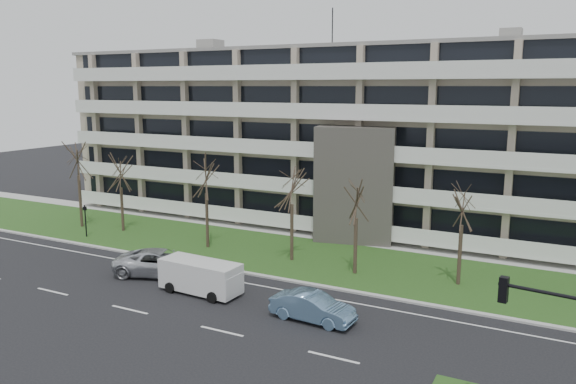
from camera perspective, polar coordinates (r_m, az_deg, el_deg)
The scene contains 16 objects.
ground at distance 28.92m, azimuth -6.74°, elevation -13.87°, with size 160.00×160.00×0.00m, color black.
grass_verge at distance 39.61m, azimuth 3.85°, elevation -6.91°, with size 90.00×10.00×0.06m, color #274D19.
curb at distance 35.30m, azimuth 0.59°, elevation -9.06°, with size 90.00×0.35×0.12m, color #B2B2AD.
sidewalk at distance 44.51m, azimuth 6.68°, elevation -4.96°, with size 90.00×2.00×0.08m, color #B2B2AD.
lane_edge_line at distance 34.07m, azimuth -0.56°, elevation -9.90°, with size 90.00×0.12×0.01m, color white.
apartment_building at distance 49.53m, azimuth 9.65°, elevation 5.47°, with size 60.50×15.10×18.75m.
silver_pickup at distance 37.23m, azimuth -12.74°, elevation -7.03°, with size 2.74×5.94×1.65m, color silver.
blue_sedan at distance 29.68m, azimuth 2.52°, elevation -11.59°, with size 1.56×4.49×1.48m, color #739DC7.
white_van at distance 33.60m, azimuth -8.80°, elevation -8.25°, with size 5.06×2.25×1.93m.
pedestrian_signal at distance 47.88m, azimuth -19.90°, elevation -2.39°, with size 0.26×0.21×2.65m.
tree_0 at distance 50.76m, azimuth -20.63°, elevation 3.55°, with size 4.04×4.04×8.08m.
tree_1 at distance 48.28m, azimuth -16.70°, elevation 2.12°, with size 3.33×3.33×6.66m.
tree_2 at distance 41.73m, azimuth -8.35°, elevation 2.02°, with size 3.72×3.72×7.43m.
tree_3 at distance 38.19m, azimuth 0.40°, elevation 1.01°, with size 3.58×3.58×7.16m.
tree_4 at distance 35.73m, azimuth 6.98°, elevation -0.42°, with size 3.32×3.32×6.63m.
tree_5 at distance 35.02m, azimuth 17.34°, elevation -0.91°, with size 3.37×3.37×6.75m.
Camera 1 is at (14.86, -21.72, 11.97)m, focal length 35.00 mm.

